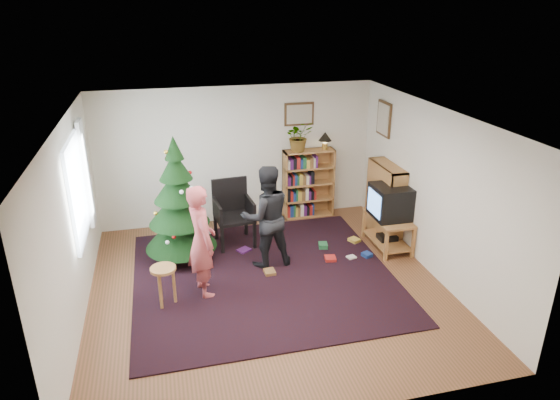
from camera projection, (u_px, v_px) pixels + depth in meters
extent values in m
plane|color=brown|center=(268.00, 287.00, 7.25)|extent=(5.00, 5.00, 0.00)
plane|color=white|center=(266.00, 117.00, 6.31)|extent=(5.00, 5.00, 0.00)
cube|color=silver|center=(237.00, 155.00, 9.03)|extent=(5.00, 0.02, 2.50)
cube|color=silver|center=(327.00, 311.00, 4.53)|extent=(5.00, 0.02, 2.50)
cube|color=silver|center=(72.00, 226.00, 6.22)|extent=(0.02, 5.00, 2.50)
cube|color=silver|center=(433.00, 192.00, 7.34)|extent=(0.02, 5.00, 2.50)
cube|color=black|center=(264.00, 276.00, 7.52)|extent=(3.80, 3.60, 0.02)
cube|color=silver|center=(77.00, 191.00, 6.68)|extent=(0.04, 1.20, 1.40)
cube|color=silver|center=(86.00, 174.00, 7.32)|extent=(0.06, 0.35, 1.60)
cube|color=#4C3319|center=(299.00, 114.00, 9.00)|extent=(0.55, 0.03, 0.42)
cube|color=beige|center=(299.00, 114.00, 9.00)|extent=(0.47, 0.01, 0.34)
cube|color=#4C3319|center=(384.00, 119.00, 8.64)|extent=(0.03, 0.50, 0.60)
cube|color=beige|center=(384.00, 119.00, 8.64)|extent=(0.01, 0.42, 0.52)
cylinder|color=#3F2816|center=(182.00, 252.00, 8.00)|extent=(0.11, 0.11, 0.22)
cone|color=black|center=(180.00, 228.00, 7.84)|extent=(1.12, 1.12, 0.63)
cone|color=black|center=(178.00, 206.00, 7.70)|extent=(0.94, 0.94, 0.56)
cone|color=black|center=(177.00, 185.00, 7.57)|extent=(0.72, 0.72, 0.50)
cone|color=black|center=(175.00, 166.00, 7.45)|extent=(0.51, 0.51, 0.43)
cone|color=black|center=(174.00, 148.00, 7.35)|extent=(0.29, 0.29, 0.36)
cube|color=#9D6D38|center=(308.00, 183.00, 9.40)|extent=(0.95, 0.30, 1.30)
cube|color=#9D6D38|center=(309.00, 151.00, 9.16)|extent=(0.95, 0.30, 0.03)
cube|color=#9D6D38|center=(385.00, 201.00, 8.59)|extent=(0.30, 0.95, 1.30)
cube|color=#9D6D38|center=(388.00, 166.00, 8.36)|extent=(0.30, 0.95, 0.03)
cube|color=#9D6D38|center=(389.00, 218.00, 8.22)|extent=(0.53, 0.96, 0.04)
cube|color=#9D6D38|center=(386.00, 246.00, 7.87)|extent=(0.05, 0.05, 0.51)
cube|color=#9D6D38|center=(413.00, 243.00, 7.97)|extent=(0.05, 0.05, 0.51)
cube|color=#9D6D38|center=(364.00, 223.00, 8.67)|extent=(0.05, 0.05, 0.51)
cube|color=#9D6D38|center=(389.00, 221.00, 8.78)|extent=(0.05, 0.05, 0.51)
cube|color=#9D6D38|center=(387.00, 240.00, 8.38)|extent=(0.49, 0.92, 0.03)
cube|color=black|center=(387.00, 237.00, 8.35)|extent=(0.30, 0.25, 0.08)
cube|color=black|center=(390.00, 202.00, 8.11)|extent=(0.56, 0.62, 0.54)
cube|color=#5DA0FF|center=(374.00, 203.00, 8.05)|extent=(0.01, 0.48, 0.39)
cube|color=black|center=(234.00, 218.00, 8.31)|extent=(0.65, 0.65, 0.05)
cube|color=black|center=(231.00, 195.00, 8.45)|extent=(0.61, 0.10, 0.60)
cube|color=black|center=(221.00, 240.00, 8.10)|extent=(0.05, 0.05, 0.49)
cube|color=black|center=(254.00, 236.00, 8.22)|extent=(0.05, 0.05, 0.49)
cube|color=black|center=(217.00, 226.00, 8.59)|extent=(0.05, 0.05, 0.49)
cube|color=black|center=(248.00, 223.00, 8.71)|extent=(0.05, 0.05, 0.49)
cylinder|color=#9D6D38|center=(163.00, 269.00, 6.62)|extent=(0.34, 0.34, 0.04)
cylinder|color=#9D6D38|center=(174.00, 286.00, 6.76)|extent=(0.04, 0.04, 0.54)
cylinder|color=#9D6D38|center=(160.00, 284.00, 6.81)|extent=(0.04, 0.04, 0.54)
cylinder|color=#9D6D38|center=(160.00, 292.00, 6.62)|extent=(0.04, 0.04, 0.54)
imported|color=#B1474A|center=(202.00, 241.00, 6.81)|extent=(0.51, 0.66, 1.62)
imported|color=black|center=(266.00, 217.00, 7.56)|extent=(0.84, 0.68, 1.63)
imported|color=gray|center=(299.00, 136.00, 9.01)|extent=(0.54, 0.48, 0.55)
cylinder|color=#A57F33|center=(325.00, 146.00, 9.21)|extent=(0.10, 0.10, 0.10)
sphere|color=#FFD88C|center=(325.00, 141.00, 9.16)|extent=(0.10, 0.10, 0.10)
cone|color=black|center=(325.00, 136.00, 9.13)|extent=(0.24, 0.24, 0.16)
cube|color=#A51E19|center=(330.00, 259.00, 7.94)|extent=(0.20, 0.20, 0.08)
cube|color=navy|center=(367.00, 255.00, 8.05)|extent=(0.20, 0.20, 0.08)
cube|color=#1E592D|center=(323.00, 246.00, 8.34)|extent=(0.20, 0.20, 0.08)
cube|color=gold|center=(354.00, 240.00, 8.55)|extent=(0.20, 0.20, 0.08)
cube|color=brown|center=(270.00, 272.00, 7.56)|extent=(0.20, 0.20, 0.08)
cube|color=beige|center=(351.00, 257.00, 8.01)|extent=(0.20, 0.20, 0.08)
cube|color=#4C1959|center=(244.00, 250.00, 8.23)|extent=(0.20, 0.20, 0.08)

